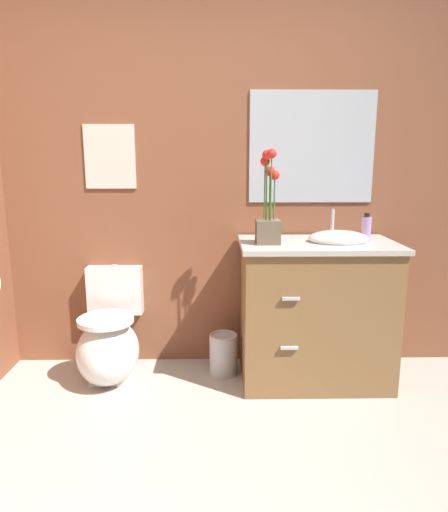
{
  "coord_description": "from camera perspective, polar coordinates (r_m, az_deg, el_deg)",
  "views": [
    {
      "loc": [
        0.07,
        -1.36,
        1.37
      ],
      "look_at": [
        0.12,
        1.29,
        0.81
      ],
      "focal_mm": 32.08,
      "sensor_mm": 36.0,
      "label": 1
    }
  ],
  "objects": [
    {
      "name": "wall_poster",
      "position": [
        3.06,
        -14.05,
        11.91
      ],
      "size": [
        0.32,
        0.01,
        0.4
      ],
      "primitive_type": "cube",
      "color": "silver"
    },
    {
      "name": "toilet",
      "position": [
        3.02,
        -14.08,
        -10.39
      ],
      "size": [
        0.38,
        0.59,
        0.69
      ],
      "color": "white",
      "rests_on": "ground_plane"
    },
    {
      "name": "wall_back",
      "position": [
        3.02,
        1.45,
        9.59
      ],
      "size": [
        4.05,
        0.05,
        2.5
      ],
      "primitive_type": "cube",
      "color": "brown",
      "rests_on": "ground_plane"
    },
    {
      "name": "vanity_cabinet",
      "position": [
        2.91,
        11.36,
        -6.67
      ],
      "size": [
        0.94,
        0.56,
        1.07
      ],
      "color": "brown",
      "rests_on": "ground_plane"
    },
    {
      "name": "wall_mirror",
      "position": [
        3.05,
        10.91,
        13.17
      ],
      "size": [
        0.8,
        0.01,
        0.7
      ],
      "primitive_type": "cube",
      "color": "#B2BCC6"
    },
    {
      "name": "flower_vase",
      "position": [
        2.69,
        5.54,
        5.13
      ],
      "size": [
        0.14,
        0.14,
        0.55
      ],
      "color": "brown",
      "rests_on": "vanity_cabinet"
    },
    {
      "name": "trash_bin",
      "position": [
        3.03,
        -0.08,
        -12.11
      ],
      "size": [
        0.18,
        0.18,
        0.27
      ],
      "color": "#B7B7BC",
      "rests_on": "ground_plane"
    },
    {
      "name": "soap_bottle",
      "position": [
        2.9,
        17.31,
        3.31
      ],
      "size": [
        0.06,
        0.06,
        0.17
      ],
      "color": "#B28CBF",
      "rests_on": "vanity_cabinet"
    }
  ]
}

